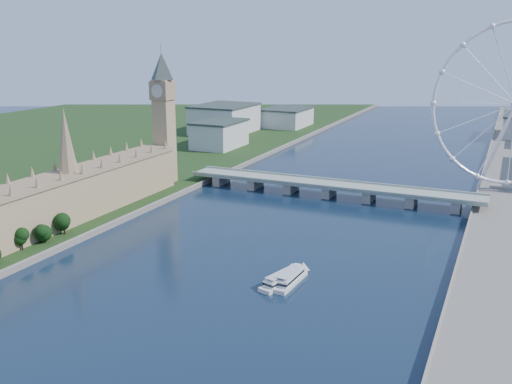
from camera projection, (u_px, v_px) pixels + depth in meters
The scene contains 6 objects.
parliament_range at pixel (71, 196), 354.92m from camera, with size 24.00×200.00×70.00m.
big_ben at pixel (163, 101), 437.73m from camera, with size 20.02×20.02×110.00m.
westminster_bridge at pixel (329, 187), 421.94m from camera, with size 220.00×22.00×9.50m.
city_skyline at pixel (433, 129), 633.03m from camera, with size 505.00×280.00×32.00m.
tour_boat_near at pixel (281, 285), 269.60m from camera, with size 7.27×28.53×6.29m, color silver, non-canonical shape.
tour_boat_far at pixel (289, 284), 271.21m from camera, with size 7.82×30.55×6.76m, color silver, non-canonical shape.
Camera 1 is at (117.66, -95.02, 112.07)m, focal length 40.00 mm.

